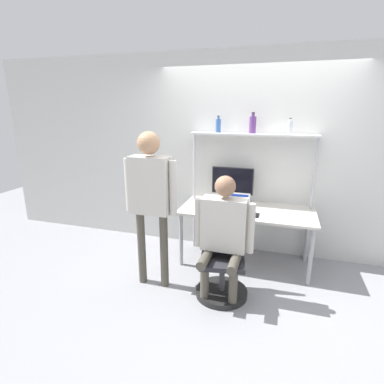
{
  "coord_description": "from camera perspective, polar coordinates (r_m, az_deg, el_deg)",
  "views": [
    {
      "loc": [
        0.39,
        -3.22,
        1.97
      ],
      "look_at": [
        -0.54,
        -0.21,
        1.08
      ],
      "focal_mm": 28.0,
      "sensor_mm": 36.0,
      "label": 1
    }
  ],
  "objects": [
    {
      "name": "ground_plane",
      "position": [
        3.8,
        9.07,
        -15.71
      ],
      "size": [
        12.0,
        12.0,
        0.0
      ],
      "primitive_type": "plane",
      "color": "gray"
    },
    {
      "name": "wall_back",
      "position": [
        4.11,
        11.56,
        6.76
      ],
      "size": [
        8.0,
        0.06,
        2.7
      ],
      "color": "silver",
      "rests_on": "ground_plane"
    },
    {
      "name": "desk",
      "position": [
        3.88,
        10.36,
        -4.26
      ],
      "size": [
        1.67,
        0.77,
        0.73
      ],
      "color": "beige",
      "rests_on": "ground_plane"
    },
    {
      "name": "shelf_unit",
      "position": [
        3.95,
        11.35,
        7.1
      ],
      "size": [
        1.58,
        0.25,
        1.66
      ],
      "color": "silver",
      "rests_on": "ground_plane"
    },
    {
      "name": "monitor",
      "position": [
        4.04,
        7.69,
        1.69
      ],
      "size": [
        0.56,
        0.21,
        0.48
      ],
      "color": "#333338",
      "rests_on": "desk"
    },
    {
      "name": "laptop",
      "position": [
        3.69,
        8.25,
        -2.97
      ],
      "size": [
        0.33,
        0.25,
        0.24
      ],
      "color": "#BCBCC1",
      "rests_on": "desk"
    },
    {
      "name": "cell_phone",
      "position": [
        3.65,
        12.09,
        -4.41
      ],
      "size": [
        0.07,
        0.15,
        0.01
      ],
      "color": "black",
      "rests_on": "desk"
    },
    {
      "name": "office_chair",
      "position": [
        3.37,
        5.76,
        -14.65
      ],
      "size": [
        0.56,
        0.56,
        0.9
      ],
      "color": "black",
      "rests_on": "ground_plane"
    },
    {
      "name": "person_seated",
      "position": [
        3.1,
        5.99,
        -6.94
      ],
      "size": [
        0.63,
        0.47,
        1.33
      ],
      "color": "#4C473D",
      "rests_on": "ground_plane"
    },
    {
      "name": "person_standing",
      "position": [
        3.22,
        -7.92,
        0.33
      ],
      "size": [
        0.59,
        0.24,
        1.74
      ],
      "color": "#4C473D",
      "rests_on": "ground_plane"
    },
    {
      "name": "bottle_purple",
      "position": [
        3.91,
        11.49,
        12.5
      ],
      "size": [
        0.09,
        0.09,
        0.26
      ],
      "color": "#593372",
      "rests_on": "shelf_unit"
    },
    {
      "name": "bottle_clear",
      "position": [
        3.89,
        18.12,
        11.63
      ],
      "size": [
        0.06,
        0.06,
        0.19
      ],
      "color": "silver",
      "rests_on": "shelf_unit"
    },
    {
      "name": "bottle_blue",
      "position": [
        3.98,
        5.03,
        12.52
      ],
      "size": [
        0.07,
        0.07,
        0.21
      ],
      "color": "#335999",
      "rests_on": "shelf_unit"
    }
  ]
}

